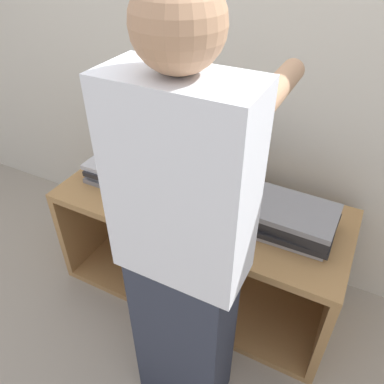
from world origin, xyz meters
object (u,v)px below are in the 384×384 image
(laptop_stack_left, at_px, (128,171))
(person, at_px, (184,257))
(laptop_stack_right, at_px, (288,219))
(laptop_open, at_px, (205,187))

(laptop_stack_left, height_order, person, person)
(person, bearing_deg, laptop_stack_right, 67.50)
(laptop_stack_left, relative_size, person, 0.25)
(laptop_open, distance_m, person, 0.63)
(laptop_open, bearing_deg, laptop_stack_left, -172.88)
(laptop_stack_left, xyz_separation_m, laptop_stack_right, (0.82, -0.00, 0.01))
(person, bearing_deg, laptop_open, 108.70)
(laptop_open, height_order, laptop_stack_right, laptop_open)
(laptop_stack_left, bearing_deg, person, -41.20)
(laptop_stack_right, bearing_deg, laptop_open, 172.35)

